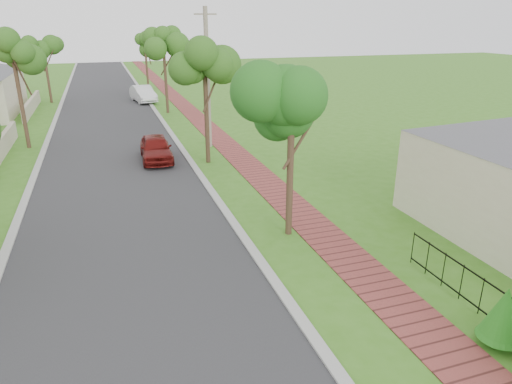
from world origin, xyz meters
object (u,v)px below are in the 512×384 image
parked_car_red (156,148)px  near_tree (292,114)px  utility_pole (208,79)px  parked_car_white (143,94)px

parked_car_red → near_tree: size_ratio=0.74×
parked_car_red → near_tree: 11.16m
utility_pole → near_tree: bearing=-90.5°
parked_car_white → near_tree: (1.99, -28.75, 3.38)m
near_tree → parked_car_red: bearing=107.3°
parked_car_white → utility_pole: 17.14m
parked_car_white → near_tree: bearing=-95.3°
parked_car_white → utility_pole: size_ratio=0.57×
utility_pole → parked_car_white: bearing=97.1°
parked_car_red → parked_car_white: (1.16, 18.62, 0.05)m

